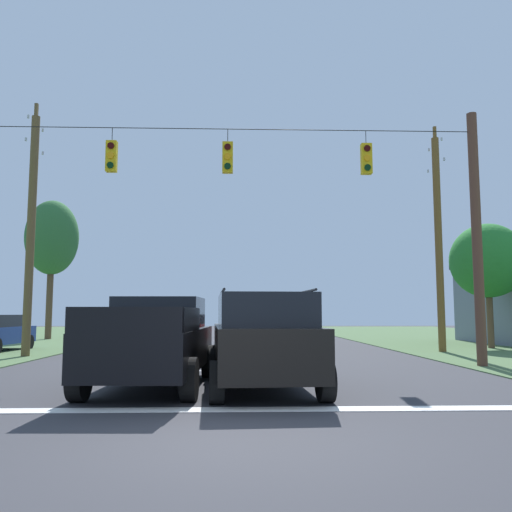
{
  "coord_description": "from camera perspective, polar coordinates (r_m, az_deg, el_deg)",
  "views": [
    {
      "loc": [
        0.12,
        -6.84,
        1.6
      ],
      "look_at": [
        0.75,
        11.65,
        3.57
      ],
      "focal_mm": 37.46,
      "sensor_mm": 36.0,
      "label": 1
    }
  ],
  "objects": [
    {
      "name": "suv_black",
      "position": [
        11.28,
        0.7,
        -8.82
      ],
      "size": [
        2.43,
        4.9,
        2.05
      ],
      "color": "black",
      "rests_on": "ground"
    },
    {
      "name": "lane_dash_2",
      "position": [
        31.0,
        -2.19,
        -9.03
      ],
      "size": [
        2.5,
        0.15,
        0.01
      ],
      "primitive_type": "cube",
      "rotation": [
        0.0,
        0.0,
        1.57
      ],
      "color": "white",
      "rests_on": "ground"
    },
    {
      "name": "overhead_signal_span",
      "position": [
        16.11,
        -2.2,
        3.43
      ],
      "size": [
        15.03,
        0.31,
        7.81
      ],
      "color": "brown",
      "rests_on": "ground"
    },
    {
      "name": "pickup_truck",
      "position": [
        11.97,
        -10.71,
        -9.01
      ],
      "size": [
        2.45,
        5.47,
        1.95
      ],
      "color": "black",
      "rests_on": "ground"
    },
    {
      "name": "distant_car_crossing_white",
      "position": [
        21.48,
        -14.03,
        -8.07
      ],
      "size": [
        2.09,
        4.33,
        1.52
      ],
      "color": "silver",
      "rests_on": "ground"
    },
    {
      "name": "ground_plane",
      "position": [
        7.02,
        -3.05,
        -19.24
      ],
      "size": [
        120.0,
        120.0,
        0.0
      ],
      "primitive_type": "plane",
      "color": "#333338"
    },
    {
      "name": "utility_pole_near_left",
      "position": [
        21.66,
        -22.89,
        2.83
      ],
      "size": [
        0.3,
        1.77,
        9.58
      ],
      "color": "brown",
      "rests_on": "ground"
    },
    {
      "name": "stop_bar_stripe",
      "position": [
        9.22,
        -2.77,
        -16.04
      ],
      "size": [
        12.8,
        0.45,
        0.01
      ],
      "primitive_type": "cube",
      "color": "white",
      "rests_on": "ground"
    },
    {
      "name": "lane_dash_0",
      "position": [
        15.17,
        -2.44,
        -12.12
      ],
      "size": [
        2.5,
        0.15,
        0.01
      ],
      "primitive_type": "cube",
      "rotation": [
        0.0,
        0.0,
        1.57
      ],
      "color": "white",
      "rests_on": "ground"
    },
    {
      "name": "distant_car_oncoming",
      "position": [
        28.06,
        1.49,
        -7.74
      ],
      "size": [
        2.35,
        4.46,
        1.52
      ],
      "color": "maroon",
      "rests_on": "ground"
    },
    {
      "name": "lane_dash_1",
      "position": [
        22.34,
        -2.28,
        -10.18
      ],
      "size": [
        2.5,
        0.15,
        0.01
      ],
      "primitive_type": "cube",
      "rotation": [
        0.0,
        0.0,
        1.57
      ],
      "color": "white",
      "rests_on": "ground"
    },
    {
      "name": "tree_roadside_left",
      "position": [
        26.54,
        23.49,
        -0.48
      ],
      "size": [
        3.35,
        3.35,
        5.67
      ],
      "color": "brown",
      "rests_on": "ground"
    },
    {
      "name": "lane_dash_3",
      "position": [
        38.02,
        -2.15,
        -8.49
      ],
      "size": [
        2.5,
        0.15,
        0.01
      ],
      "primitive_type": "cube",
      "rotation": [
        0.0,
        0.0,
        1.57
      ],
      "color": "white",
      "rests_on": "ground"
    },
    {
      "name": "utility_pole_mid_right",
      "position": [
        23.45,
        18.9,
        1.94
      ],
      "size": [
        0.3,
        1.91,
        9.48
      ],
      "color": "brown",
      "rests_on": "ground"
    },
    {
      "name": "tree_roadside_right",
      "position": [
        35.09,
        -20.96,
        1.77
      ],
      "size": [
        3.17,
        3.17,
        8.5
      ],
      "color": "brown",
      "rests_on": "ground"
    }
  ]
}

